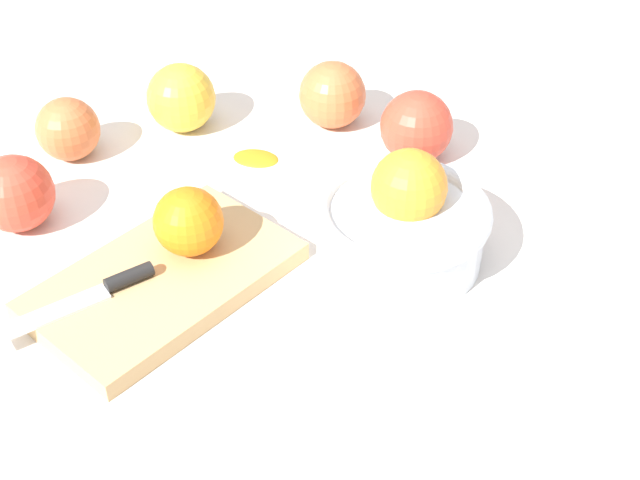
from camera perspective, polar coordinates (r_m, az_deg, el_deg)
ground_plane at (r=0.92m, az=-6.36°, el=1.48°), size 2.40×2.40×0.00m
bowl at (r=0.84m, az=5.31°, el=1.34°), size 0.17×0.17×0.11m
cutting_board at (r=0.84m, az=-10.02°, el=-2.56°), size 0.27×0.20×0.02m
orange_on_board at (r=0.83m, az=-8.47°, el=1.19°), size 0.07×0.07×0.07m
knife at (r=0.81m, az=-14.27°, el=-3.32°), size 0.16×0.02×0.01m
apple_front_left at (r=1.04m, az=0.80°, el=9.33°), size 0.08×0.08×0.08m
apple_front_right at (r=1.02m, az=-15.92°, el=6.88°), size 0.07×0.07×0.07m
apple_front_right_2 at (r=0.93m, az=-19.05°, el=2.85°), size 0.08×0.08×0.08m
apple_front_left_2 at (r=1.04m, az=-8.93°, el=9.03°), size 0.08×0.08×0.08m
apple_mid_left at (r=0.98m, az=6.23°, el=7.26°), size 0.08×0.08×0.08m
citrus_peel at (r=1.00m, az=-4.16°, el=5.44°), size 0.06×0.06×0.01m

